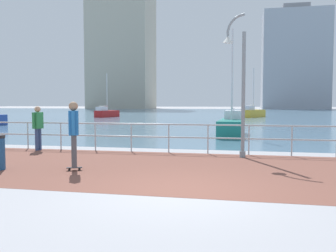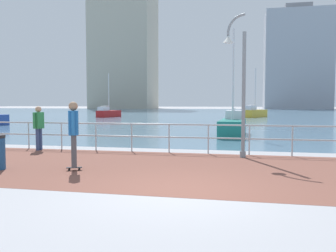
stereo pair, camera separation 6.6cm
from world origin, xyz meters
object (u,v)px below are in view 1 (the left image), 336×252
Objects in this scene: lamppost at (238,79)px; sailboat_white at (253,113)px; bystander at (38,124)px; skateboarder at (74,129)px; sailboat_navy at (107,113)px; sailboat_blue at (232,126)px.

lamppost is 0.78× the size of sailboat_white.
bystander is at bearing -105.02° from sailboat_white.
skateboarder reaches higher than bystander.
sailboat_navy is at bearing 106.66° from bystander.
sailboat_blue is at bearing 70.99° from skateboarder.
sailboat_blue is (6.97, 7.47, -0.43)m from bystander.
sailboat_white is (1.42, 32.93, -2.00)m from lamppost.
sailboat_navy reaches higher than skateboarder.
skateboarder is at bearing -98.78° from sailboat_white.
skateboarder is (-4.17, -3.30, -1.47)m from lamppost.
lamppost reaches higher than skateboarder.
bystander is at bearing -133.01° from sailboat_blue.
sailboat_blue is (-0.39, 7.67, -2.03)m from lamppost.
lamppost is 7.94m from sailboat_blue.
skateboarder is 0.34× the size of sailboat_navy.
lamppost is 33.98m from sailboat_navy.
lamppost reaches higher than bystander.
bystander is 0.31× the size of sailboat_navy.
lamppost is at bearing 38.37° from skateboarder.
sailboat_navy is at bearing 110.00° from skateboarder.
sailboat_blue reaches higher than lamppost.
skateboarder is 4.74m from bystander.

